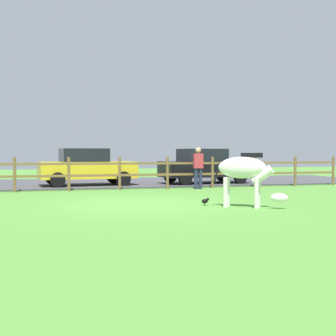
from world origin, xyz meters
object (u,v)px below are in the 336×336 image
at_px(zebra, 245,172).
at_px(crow_on_grass, 205,201).
at_px(visitor_near_fence, 198,166).
at_px(parked_car_black, 204,166).
at_px(parked_car_yellow, 87,167).

distance_m(zebra, crow_on_grass, 1.35).
height_order(crow_on_grass, visitor_near_fence, visitor_near_fence).
bearing_deg(parked_car_black, parked_car_yellow, 178.23).
xyz_separation_m(crow_on_grass, visitor_near_fence, (1.82, 5.49, 0.78)).
distance_m(zebra, parked_car_black, 9.01).
relative_size(crow_on_grass, parked_car_yellow, 0.05).
xyz_separation_m(zebra, visitor_near_fence, (1.00, 6.21, -0.02)).
xyz_separation_m(zebra, crow_on_grass, (-0.82, 0.72, -0.80)).
distance_m(crow_on_grass, parked_car_yellow, 8.50).
height_order(parked_car_yellow, visitor_near_fence, visitor_near_fence).
xyz_separation_m(zebra, parked_car_black, (2.22, 8.73, -0.08)).
height_order(crow_on_grass, parked_car_yellow, parked_car_yellow).
relative_size(parked_car_black, visitor_near_fence, 2.52).
bearing_deg(parked_car_yellow, parked_car_black, -1.77).
bearing_deg(parked_car_yellow, visitor_near_fence, -33.49).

